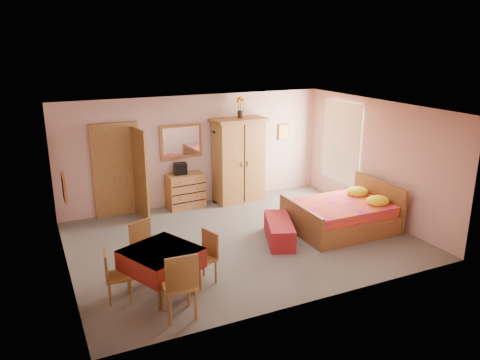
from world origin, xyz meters
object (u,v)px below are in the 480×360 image
chair_west (119,276)px  chair_east (202,259)px  floor_lamp (217,167)px  bench (279,231)px  sunflower_vase (240,107)px  chair_south (179,283)px  wall_mirror (181,141)px  chair_north (148,250)px  stereo (180,169)px  bed (341,208)px  dining_table (162,271)px  chest_of_drawers (186,191)px  wardrobe (239,160)px

chair_west → chair_east: 1.32m
floor_lamp → bench: 2.72m
sunflower_vase → chair_south: bearing=-124.9°
wall_mirror → floor_lamp: wall_mirror is taller
chair_north → sunflower_vase: bearing=-160.3°
stereo → bed: bearing=-45.8°
bed → chair_south: chair_south is taller
dining_table → chair_east: bearing=1.7°
wall_mirror → bed: size_ratio=0.50×
chest_of_drawers → dining_table: (-1.60, -3.56, -0.04)m
chest_of_drawers → wardrobe: (1.35, -0.07, 0.61)m
sunflower_vase → bed: 3.34m
stereo → bench: 2.97m
floor_lamp → chair_south: (-2.36, -4.29, -0.37)m
dining_table → wardrobe: bearing=49.8°
wall_mirror → wardrobe: bearing=-13.8°
wall_mirror → bench: wall_mirror is taller
bed → chair_north: (-4.13, -0.26, -0.01)m
sunflower_vase → bench: size_ratio=0.39×
dining_table → bench: bearing=19.7°
chest_of_drawers → floor_lamp: 0.93m
sunflower_vase → chair_north: bearing=-136.8°
bed → chair_west: (-4.73, -0.86, -0.06)m
floor_lamp → chair_north: 3.83m
wardrobe → chair_west: 5.00m
sunflower_vase → bed: bearing=-67.3°
stereo → chair_south: bearing=-108.6°
stereo → chair_east: 3.69m
wardrobe → bed: wardrobe is taller
wardrobe → chair_north: 4.16m
wall_mirror → chair_north: size_ratio=1.11×
bench → chair_east: chair_east is taller
wardrobe → floor_lamp: bearing=166.9°
sunflower_vase → bench: (-0.36, -2.56, -2.08)m
wall_mirror → chair_north: wall_mirror is taller
chair_south → dining_table: bearing=96.7°
floor_lamp → bench: bearing=-84.9°
chair_west → wall_mirror: bearing=157.2°
bed → chair_east: 3.53m
bed → chair_west: bed is taller
bench → floor_lamp: bearing=95.1°
chair_south → chair_north: 1.38m
chair_north → bench: bearing=162.8°
bed → bench: bed is taller
wall_mirror → dining_table: 4.26m
wardrobe → chair_south: wardrobe is taller
floor_lamp → chair_south: bearing=-118.8°
bench → dining_table: bearing=-160.3°
sunflower_vase → chair_east: 4.58m
bench → chair_north: size_ratio=1.36×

